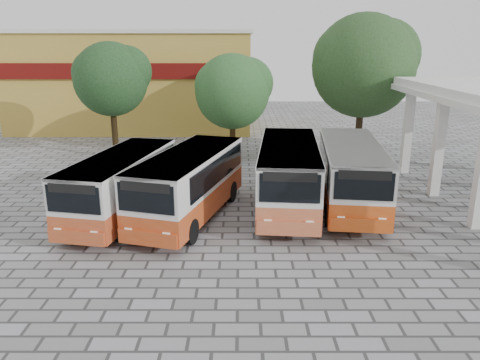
{
  "coord_description": "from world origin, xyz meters",
  "views": [
    {
      "loc": [
        -1.8,
        -16.09,
        7.3
      ],
      "look_at": [
        -1.8,
        3.66,
        1.5
      ],
      "focal_mm": 35.0,
      "sensor_mm": 36.0,
      "label": 1
    }
  ],
  "objects_px": {
    "bus_centre_left": "(189,181)",
    "bus_far_right": "(351,171)",
    "bus_far_left": "(121,182)",
    "bus_centre_right": "(289,172)"
  },
  "relations": [
    {
      "from": "bus_centre_left",
      "to": "bus_far_right",
      "type": "bearing_deg",
      "value": 27.52
    },
    {
      "from": "bus_far_left",
      "to": "bus_centre_left",
      "type": "height_order",
      "value": "bus_centre_left"
    },
    {
      "from": "bus_far_right",
      "to": "bus_far_left",
      "type": "bearing_deg",
      "value": -165.52
    },
    {
      "from": "bus_centre_right",
      "to": "bus_far_right",
      "type": "relative_size",
      "value": 1.01
    },
    {
      "from": "bus_centre_right",
      "to": "bus_far_right",
      "type": "distance_m",
      "value": 2.88
    },
    {
      "from": "bus_centre_right",
      "to": "bus_far_right",
      "type": "xyz_separation_m",
      "value": [
        2.87,
        0.28,
        -0.02
      ]
    },
    {
      "from": "bus_far_left",
      "to": "bus_far_right",
      "type": "xyz_separation_m",
      "value": [
        10.14,
        1.39,
        0.12
      ]
    },
    {
      "from": "bus_far_left",
      "to": "bus_centre_left",
      "type": "bearing_deg",
      "value": 9.88
    },
    {
      "from": "bus_centre_left",
      "to": "bus_far_left",
      "type": "bearing_deg",
      "value": -165.36
    },
    {
      "from": "bus_centre_left",
      "to": "bus_far_right",
      "type": "distance_m",
      "value": 7.36
    }
  ]
}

